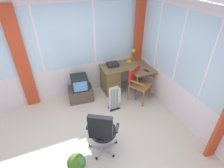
# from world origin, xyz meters

# --- Properties ---
(ground) EXTENTS (5.09, 4.92, 0.06)m
(ground) POSITION_xyz_m (0.00, 0.00, -0.03)
(ground) COLOR beige
(north_window_panel) EXTENTS (4.09, 0.07, 2.60)m
(north_window_panel) POSITION_xyz_m (-0.00, 1.99, 1.30)
(north_window_panel) COLOR silver
(north_window_panel) RESTS_ON ground
(east_window_panel) EXTENTS (0.07, 3.92, 2.60)m
(east_window_panel) POSITION_xyz_m (2.07, 0.00, 1.30)
(east_window_panel) COLOR silver
(east_window_panel) RESTS_ON ground
(curtain_north_left) EXTENTS (0.30, 0.08, 2.50)m
(curtain_north_left) POSITION_xyz_m (-1.12, 1.91, 1.25)
(curtain_north_left) COLOR #BD4022
(curtain_north_left) RESTS_ON ground
(curtain_corner) EXTENTS (0.30, 0.08, 2.50)m
(curtain_corner) POSITION_xyz_m (1.94, 1.86, 1.25)
(curtain_corner) COLOR #BD4022
(curtain_corner) RESTS_ON ground
(desk) EXTENTS (1.28, 1.00, 0.77)m
(desk) POSITION_xyz_m (1.04, 1.61, 0.42)
(desk) COLOR brown
(desk) RESTS_ON ground
(desk_lamp) EXTENTS (0.23, 0.20, 0.39)m
(desk_lamp) POSITION_xyz_m (1.69, 1.72, 1.03)
(desk_lamp) COLOR yellow
(desk_lamp) RESTS_ON desk
(tv_remote) EXTENTS (0.08, 0.16, 0.02)m
(tv_remote) POSITION_xyz_m (1.79, 1.12, 0.78)
(tv_remote) COLOR black
(tv_remote) RESTS_ON desk
(paper_tray) EXTENTS (0.31, 0.24, 0.09)m
(paper_tray) POSITION_xyz_m (1.08, 1.71, 0.81)
(paper_tray) COLOR #222429
(paper_tray) RESTS_ON desk
(wooden_armchair) EXTENTS (0.66, 0.66, 0.92)m
(wooden_armchair) POSITION_xyz_m (1.50, 1.08, 0.59)
(wooden_armchair) COLOR olive
(wooden_armchair) RESTS_ON ground
(office_chair) EXTENTS (0.62, 0.60, 1.04)m
(office_chair) POSITION_xyz_m (0.06, -0.20, 0.60)
(office_chair) COLOR #B7B7BF
(office_chair) RESTS_ON ground
(tv_on_stand) EXTENTS (0.69, 0.51, 0.73)m
(tv_on_stand) POSITION_xyz_m (0.09, 1.59, 0.32)
(tv_on_stand) COLOR brown
(tv_on_stand) RESTS_ON ground
(space_heater) EXTENTS (0.31, 0.19, 0.65)m
(space_heater) POSITION_xyz_m (0.79, 0.90, 0.33)
(space_heater) COLOR silver
(space_heater) RESTS_ON ground
(potted_plant) EXTENTS (0.33, 0.33, 0.41)m
(potted_plant) POSITION_xyz_m (-0.50, -0.42, 0.23)
(potted_plant) COLOR beige
(potted_plant) RESTS_ON ground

